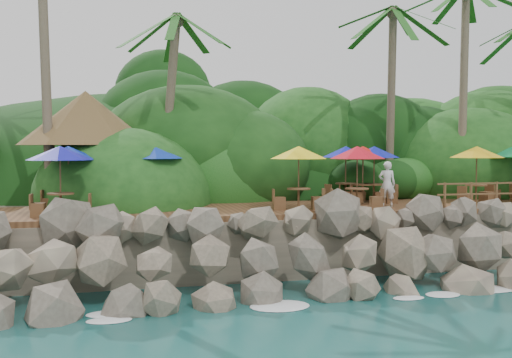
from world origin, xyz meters
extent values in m
plane|color=#19514F|center=(0.00, 0.00, 0.00)|extent=(140.00, 140.00, 0.00)
cube|color=gray|center=(0.00, 16.00, 1.05)|extent=(32.00, 25.20, 2.10)
ellipsoid|color=#143811|center=(0.00, 23.50, 0.00)|extent=(44.80, 28.00, 15.40)
cube|color=brown|center=(0.00, 6.00, 2.20)|extent=(26.00, 5.00, 0.20)
ellipsoid|color=white|center=(-6.00, 0.30, 0.03)|extent=(1.20, 0.80, 0.06)
ellipsoid|color=white|center=(-3.00, 0.30, 0.03)|extent=(1.20, 0.80, 0.06)
ellipsoid|color=white|center=(0.00, 0.30, 0.03)|extent=(1.20, 0.80, 0.06)
ellipsoid|color=white|center=(3.00, 0.30, 0.03)|extent=(1.20, 0.80, 0.06)
ellipsoid|color=white|center=(6.00, 0.30, 0.03)|extent=(1.20, 0.80, 0.06)
cylinder|color=brown|center=(-7.79, 8.34, 8.69)|extent=(0.84, 2.31, 12.69)
cylinder|color=brown|center=(-2.97, 9.04, 6.16)|extent=(1.11, 1.20, 7.71)
ellipsoid|color=#23601E|center=(-2.97, 9.04, 10.02)|extent=(6.00, 6.00, 2.40)
cylinder|color=brown|center=(7.22, 9.24, 6.59)|extent=(0.65, 1.07, 8.59)
ellipsoid|color=#23601E|center=(7.22, 9.24, 10.89)|extent=(6.00, 6.00, 2.40)
cylinder|color=brown|center=(10.18, 8.01, 7.13)|extent=(1.25, 1.51, 9.62)
cylinder|color=brown|center=(-7.73, 7.80, 3.50)|extent=(0.16, 0.16, 2.40)
cylinder|color=brown|center=(-4.93, 7.80, 3.50)|extent=(0.16, 0.16, 2.40)
cylinder|color=brown|center=(-7.73, 10.60, 3.50)|extent=(0.16, 0.16, 2.40)
cylinder|color=brown|center=(-4.93, 10.60, 3.50)|extent=(0.16, 0.16, 2.40)
cone|color=brown|center=(-6.33, 9.20, 5.80)|extent=(5.42, 5.42, 2.20)
cylinder|color=brown|center=(-6.87, 6.44, 2.68)|extent=(0.08, 0.08, 0.77)
cylinder|color=brown|center=(-6.87, 6.44, 3.08)|extent=(0.87, 0.87, 0.05)
cylinder|color=brown|center=(-6.87, 6.44, 3.44)|extent=(0.05, 0.05, 2.28)
cone|color=#0C249D|center=(-6.87, 6.44, 4.42)|extent=(2.17, 2.17, 0.47)
cube|color=brown|center=(-7.57, 6.63, 2.54)|extent=(0.53, 0.53, 0.48)
cube|color=brown|center=(-6.17, 6.25, 2.54)|extent=(0.53, 0.53, 0.48)
cylinder|color=brown|center=(-7.03, 4.59, 2.68)|extent=(0.08, 0.08, 0.77)
cylinder|color=brown|center=(-7.03, 4.59, 3.08)|extent=(0.87, 0.87, 0.05)
cylinder|color=brown|center=(-7.03, 4.59, 3.44)|extent=(0.05, 0.05, 2.28)
cone|color=#0B0C9B|center=(-7.03, 4.59, 4.42)|extent=(2.17, 2.17, 0.47)
cube|color=brown|center=(-7.75, 4.66, 2.54)|extent=(0.48, 0.48, 0.48)
cube|color=brown|center=(-6.31, 4.51, 2.54)|extent=(0.48, 0.48, 0.48)
cylinder|color=brown|center=(9.04, 5.25, 2.68)|extent=(0.08, 0.08, 0.77)
cylinder|color=brown|center=(9.04, 5.25, 3.08)|extent=(0.87, 0.87, 0.05)
cylinder|color=brown|center=(9.04, 5.25, 3.44)|extent=(0.05, 0.05, 2.28)
cone|color=gold|center=(9.04, 5.25, 4.42)|extent=(2.17, 2.17, 0.47)
cube|color=brown|center=(8.37, 4.98, 2.54)|extent=(0.57, 0.57, 0.48)
cube|color=brown|center=(9.71, 5.52, 2.54)|extent=(0.57, 0.57, 0.48)
cylinder|color=brown|center=(4.31, 7.56, 2.68)|extent=(0.08, 0.08, 0.77)
cylinder|color=brown|center=(4.31, 7.56, 3.08)|extent=(0.87, 0.87, 0.05)
cylinder|color=brown|center=(4.31, 7.56, 3.44)|extent=(0.05, 0.05, 2.28)
cone|color=#0C14A1|center=(4.31, 7.56, 4.42)|extent=(2.17, 2.17, 0.47)
cube|color=brown|center=(3.62, 7.34, 2.54)|extent=(0.55, 0.55, 0.48)
cube|color=brown|center=(5.00, 7.78, 2.54)|extent=(0.55, 0.55, 0.48)
cylinder|color=brown|center=(1.36, 4.92, 2.68)|extent=(0.08, 0.08, 0.77)
cylinder|color=brown|center=(1.36, 4.92, 3.08)|extent=(0.87, 0.87, 0.05)
cylinder|color=brown|center=(1.36, 4.92, 3.44)|extent=(0.05, 0.05, 2.28)
cone|color=yellow|center=(1.36, 4.92, 4.42)|extent=(2.17, 2.17, 0.47)
cube|color=brown|center=(0.64, 5.03, 2.54)|extent=(0.49, 0.49, 0.48)
cube|color=brown|center=(2.07, 4.81, 2.54)|extent=(0.49, 0.49, 0.48)
cylinder|color=brown|center=(3.48, 4.46, 2.68)|extent=(0.08, 0.08, 0.77)
cylinder|color=brown|center=(3.48, 4.46, 3.08)|extent=(0.87, 0.87, 0.05)
cylinder|color=brown|center=(3.48, 4.46, 3.44)|extent=(0.05, 0.05, 2.28)
cone|color=red|center=(3.48, 4.46, 4.42)|extent=(2.17, 2.17, 0.47)
cube|color=brown|center=(2.78, 4.63, 2.54)|extent=(0.52, 0.52, 0.48)
cube|color=brown|center=(4.19, 4.29, 2.54)|extent=(0.52, 0.52, 0.48)
cylinder|color=brown|center=(-3.78, 6.71, 2.68)|extent=(0.08, 0.08, 0.77)
cylinder|color=brown|center=(-3.78, 6.71, 3.08)|extent=(0.87, 0.87, 0.05)
cylinder|color=brown|center=(-3.78, 6.71, 3.44)|extent=(0.05, 0.05, 2.28)
cone|color=#0C2D9C|center=(-3.78, 6.71, 4.42)|extent=(2.17, 2.17, 0.47)
cube|color=brown|center=(-4.45, 6.42, 2.54)|extent=(0.57, 0.57, 0.48)
cube|color=brown|center=(-3.12, 6.99, 2.54)|extent=(0.57, 0.57, 0.48)
cylinder|color=brown|center=(11.80, 6.67, 2.68)|extent=(0.08, 0.08, 0.77)
cylinder|color=brown|center=(11.80, 6.67, 3.08)|extent=(0.87, 0.87, 0.05)
cylinder|color=brown|center=(11.80, 6.67, 3.44)|extent=(0.05, 0.05, 2.28)
cube|color=brown|center=(11.14, 6.96, 2.54)|extent=(0.57, 0.57, 0.48)
cylinder|color=brown|center=(4.73, 6.72, 2.68)|extent=(0.08, 0.08, 0.77)
cylinder|color=brown|center=(4.73, 6.72, 3.08)|extent=(0.87, 0.87, 0.05)
cylinder|color=brown|center=(4.73, 6.72, 3.44)|extent=(0.05, 0.05, 2.28)
cone|color=#BA130B|center=(4.73, 6.72, 4.42)|extent=(2.17, 2.17, 0.47)
cube|color=brown|center=(4.06, 7.00, 2.54)|extent=(0.57, 0.57, 0.48)
cube|color=brown|center=(5.39, 6.45, 2.54)|extent=(0.57, 0.57, 0.48)
cylinder|color=brown|center=(5.19, 6.66, 2.68)|extent=(0.08, 0.08, 0.77)
cylinder|color=brown|center=(5.19, 6.66, 3.08)|extent=(0.87, 0.87, 0.05)
cylinder|color=brown|center=(5.19, 6.66, 3.44)|extent=(0.05, 0.05, 2.28)
cone|color=#0B149B|center=(5.19, 6.66, 4.42)|extent=(2.17, 2.17, 0.47)
cube|color=brown|center=(4.49, 6.83, 2.54)|extent=(0.52, 0.52, 0.48)
cube|color=brown|center=(5.90, 6.49, 2.54)|extent=(0.52, 0.52, 0.48)
cylinder|color=brown|center=(6.64, 3.65, 2.80)|extent=(0.10, 0.10, 1.00)
cylinder|color=brown|center=(7.74, 3.65, 2.80)|extent=(0.10, 0.10, 1.00)
cylinder|color=brown|center=(8.84, 3.65, 2.80)|extent=(0.10, 0.10, 1.00)
imported|color=silver|center=(5.05, 5.18, 3.18)|extent=(0.76, 0.64, 1.77)
camera|label=1|loc=(-5.58, -16.33, 4.61)|focal=42.40mm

